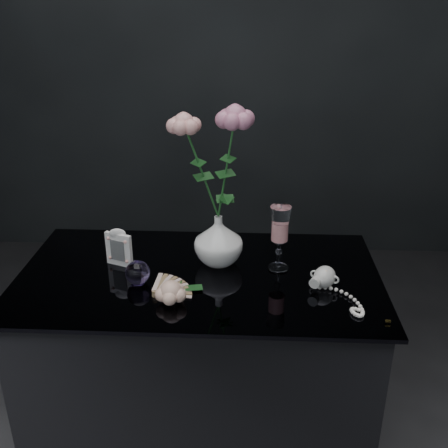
# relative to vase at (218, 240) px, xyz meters

# --- Properties ---
(table) EXTENTS (1.05, 0.58, 0.76)m
(table) POSITION_rel_vase_xyz_m (-0.05, -0.07, -0.46)
(table) COLOR black
(table) RESTS_ON ground
(vase) EXTENTS (0.19, 0.19, 0.15)m
(vase) POSITION_rel_vase_xyz_m (0.00, 0.00, 0.00)
(vase) COLOR white
(vase) RESTS_ON table
(wine_glass) EXTENTS (0.07, 0.07, 0.20)m
(wine_glass) POSITION_rel_vase_xyz_m (0.18, -0.03, 0.02)
(wine_glass) COLOR white
(wine_glass) RESTS_ON table
(picture_frame) EXTENTS (0.11, 0.10, 0.12)m
(picture_frame) POSITION_rel_vase_xyz_m (-0.29, -0.03, -0.02)
(picture_frame) COLOR white
(picture_frame) RESTS_ON table
(paperweight) EXTENTS (0.09, 0.09, 0.07)m
(paperweight) POSITION_rel_vase_xyz_m (-0.22, -0.13, -0.04)
(paperweight) COLOR #9476C0
(paperweight) RESTS_ON table
(paper_fan) EXTENTS (0.25, 0.23, 0.02)m
(paper_fan) POSITION_rel_vase_xyz_m (-0.16, -0.20, -0.07)
(paper_fan) COLOR #FAE8C8
(paper_fan) RESTS_ON table
(loose_rose) EXTENTS (0.19, 0.22, 0.06)m
(loose_rose) POSITION_rel_vase_xyz_m (-0.11, -0.22, -0.04)
(loose_rose) COLOR #FDBEA4
(loose_rose) RESTS_ON table
(pearl_jar) EXTENTS (0.28, 0.29, 0.06)m
(pearl_jar) POSITION_rel_vase_xyz_m (0.30, -0.12, -0.04)
(pearl_jar) COLOR silver
(pearl_jar) RESTS_ON table
(roses) EXTENTS (0.22, 0.12, 0.38)m
(roses) POSITION_rel_vase_xyz_m (-0.01, -0.01, 0.26)
(roses) COLOR pink
(roses) RESTS_ON vase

